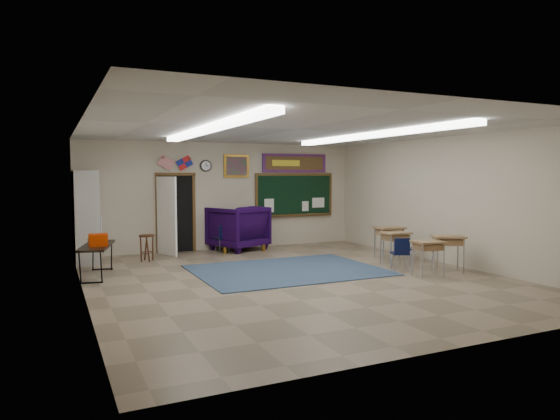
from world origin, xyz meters
name	(u,v)px	position (x,y,z in m)	size (l,w,h in m)	color
floor	(296,278)	(0.00, 0.00, 0.00)	(9.00, 9.00, 0.00)	#85725C
back_wall	(225,196)	(0.00, 4.50, 1.50)	(8.00, 0.04, 3.00)	#B4A992
front_wall	(465,225)	(0.00, -4.50, 1.50)	(8.00, 0.04, 3.00)	#B4A992
left_wall	(83,210)	(-4.00, 0.00, 1.50)	(0.04, 9.00, 3.00)	#B4A992
right_wall	(448,200)	(4.00, 0.00, 1.50)	(0.04, 9.00, 3.00)	#B4A992
ceiling	(296,129)	(0.00, 0.00, 3.00)	(8.00, 9.00, 0.04)	#BABAB5
area_rug	(288,270)	(0.20, 0.80, 0.01)	(4.00, 3.00, 0.02)	#31455E
fluorescent_strips	(296,132)	(0.00, 0.00, 2.94)	(3.86, 6.00, 0.10)	white
doorway	(173,214)	(-1.50, 4.35, 1.06)	(1.10, 0.89, 2.16)	black
chalkboard	(295,196)	(2.20, 4.46, 1.46)	(2.55, 0.14, 1.30)	#563918
bulletin_board	(295,163)	(2.20, 4.47, 2.45)	(2.10, 0.05, 0.55)	#A20D1F
framed_art_print	(236,166)	(0.35, 4.47, 2.35)	(0.75, 0.05, 0.65)	#8E621B
wall_clock	(206,166)	(-0.55, 4.47, 2.35)	(0.32, 0.05, 0.32)	black
wall_flags	(175,161)	(-1.40, 4.44, 2.48)	(1.16, 0.06, 0.70)	red
storage_cabinet	(86,217)	(-3.71, 3.85, 1.10)	(0.59, 1.25, 2.20)	#B1B0AC
wingback_armchair	(238,228)	(0.27, 4.15, 0.62)	(1.32, 1.36, 1.24)	black
student_chair_reading	(222,238)	(-0.23, 4.05, 0.36)	(0.36, 0.36, 0.73)	black
student_chair_desk_a	(400,254)	(2.41, -0.26, 0.37)	(0.37, 0.37, 0.74)	black
student_chair_desk_b	(408,249)	(3.10, 0.32, 0.36)	(0.36, 0.36, 0.71)	black
student_desk_front_left	(395,246)	(2.80, 0.40, 0.43)	(0.64, 0.48, 0.77)	#9A6F47
student_desk_front_right	(389,241)	(3.12, 1.06, 0.45)	(0.72, 0.57, 0.81)	#9A6F47
student_desk_back_left	(428,257)	(2.56, -0.98, 0.41)	(0.67, 0.54, 0.74)	#9A6F47
student_desk_back_right	(448,252)	(3.25, -0.82, 0.44)	(0.82, 0.74, 0.80)	#9A6F47
folding_table	(97,259)	(-3.65, 1.89, 0.36)	(0.90, 1.67, 0.91)	black
wooden_stool	(147,248)	(-2.39, 3.32, 0.34)	(0.37, 0.37, 0.65)	#4A2A16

